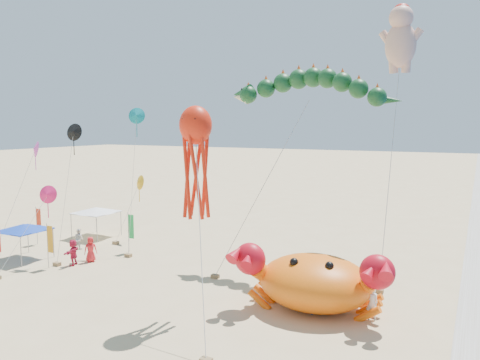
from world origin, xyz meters
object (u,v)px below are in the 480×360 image
Objects in this scene: crab_inflatable at (314,280)px; canopy_white at (96,210)px; cherub_kite at (401,37)px; canopy_blue at (24,227)px; octopus_kite at (196,154)px; dragon_kite at (307,92)px.

canopy_white is at bearing 162.69° from crab_inflatable.
crab_inflatable is at bearing -17.31° from canopy_white.
cherub_kite is 5.05× the size of canopy_white.
canopy_blue is at bearing -178.16° from crab_inflatable.
octopus_kite reaches higher than crab_inflatable.
canopy_white is (-19.87, 0.68, -9.73)m from dragon_kite.
crab_inflatable is 23.79m from canopy_white.
cherub_kite is 28.72m from canopy_white.
crab_inflatable reaches higher than canopy_blue.
crab_inflatable is 0.63× the size of dragon_kite.
canopy_white is at bearing 149.00° from octopus_kite.
canopy_blue and canopy_white have the same top height.
cherub_kite reaches higher than dragon_kite.
dragon_kite is (-2.82, 6.40, 10.55)m from crab_inflatable.
cherub_kite is 17.39m from octopus_kite.
dragon_kite is at bearing 20.06° from canopy_blue.
octopus_kite is 21.10m from canopy_white.
cherub_kite is at bearing 7.37° from canopy_white.
dragon_kite reaches higher than crab_inflatable.
octopus_kite is (-7.82, -13.65, -7.42)m from cherub_kite.
cherub_kite is at bearing 76.72° from crab_inflatable.
crab_inflatable reaches higher than canopy_white.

